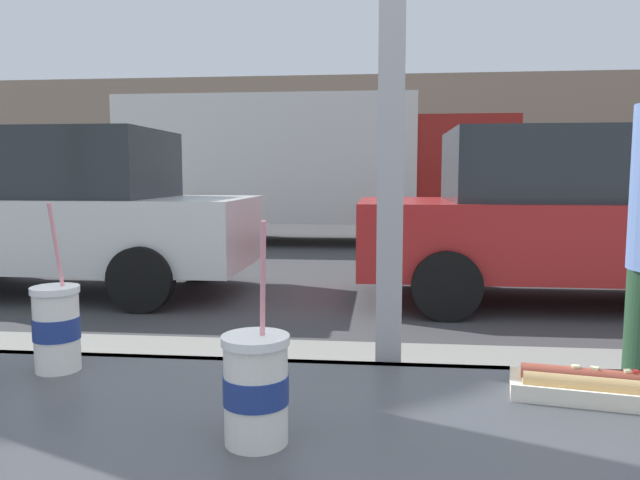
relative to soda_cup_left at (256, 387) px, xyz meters
The scene contains 9 objects.
ground_plane 8.40m from the soda_cup_left, 88.75° to the left, with size 60.00×60.00×0.00m, color #424244.
sidewalk_strip 2.17m from the soda_cup_left, 84.62° to the left, with size 16.00×2.80×0.16m, color gray.
building_facade_far 19.33m from the soda_cup_left, 89.46° to the left, with size 28.00×1.20×4.46m, color gray.
soda_cup_left is the anchor object (origin of this frame).
soda_cup_right 0.51m from the soda_cup_left, 148.79° to the left, with size 0.09×0.09×0.32m.
hotdog_tray_far 0.56m from the soda_cup_left, 22.56° to the left, with size 0.28×0.15×0.05m.
parked_car_white 6.59m from the soda_cup_left, 121.87° to the left, with size 4.44×1.94×1.81m.
parked_car_red 5.97m from the soda_cup_left, 69.77° to the left, with size 4.34×1.99×1.78m.
box_truck 10.92m from the soda_cup_left, 96.37° to the left, with size 7.21×2.44×2.75m.
Camera 1 is at (-0.01, -1.11, 1.33)m, focal length 33.82 mm.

